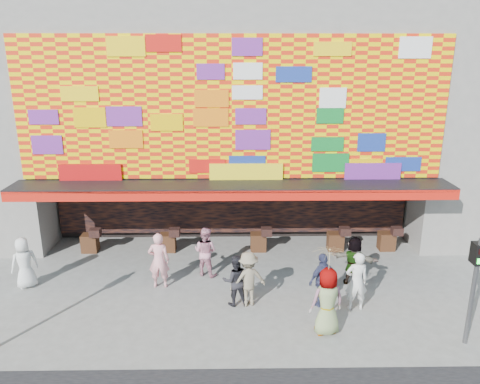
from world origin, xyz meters
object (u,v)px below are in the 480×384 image
at_px(signal_right, 475,280).
at_px(ped_b, 159,260).
at_px(ped_d, 248,279).
at_px(ped_f, 354,261).
at_px(ped_a, 24,263).
at_px(ped_c, 235,280).
at_px(parasol, 330,263).
at_px(ped_e, 323,280).
at_px(ped_i, 205,251).
at_px(ped_g, 327,301).
at_px(ped_h, 357,281).

xyz_separation_m(signal_right, ped_b, (-8.59, 3.23, -0.92)).
bearing_deg(ped_d, ped_f, -177.71).
height_order(ped_a, ped_c, ped_a).
bearing_deg(parasol, ped_e, 84.17).
distance_m(ped_a, ped_e, 9.57).
bearing_deg(ped_a, ped_f, 144.90).
bearing_deg(ped_c, ped_a, -17.17).
bearing_deg(ped_b, ped_c, 154.28).
distance_m(signal_right, ped_i, 8.27).
xyz_separation_m(ped_d, ped_f, (3.53, 1.27, -0.03)).
bearing_deg(parasol, ped_i, 134.56).
bearing_deg(ped_d, ped_a, -27.24).
xyz_separation_m(signal_right, ped_d, (-5.73, 2.06, -1.00)).
relative_size(ped_i, parasol, 0.97).
distance_m(ped_g, ped_i, 4.98).
relative_size(ped_e, ped_f, 1.02).
xyz_separation_m(ped_b, ped_d, (2.86, -1.18, -0.08)).
bearing_deg(ped_e, parasol, 53.76).
height_order(ped_a, ped_f, ped_a).
distance_m(ped_h, ped_i, 5.16).
bearing_deg(ped_g, ped_b, -41.72).
distance_m(signal_right, ped_a, 13.41).
bearing_deg(ped_c, signal_right, 154.16).
bearing_deg(ped_f, ped_b, 22.98).
distance_m(ped_b, ped_f, 6.39).
height_order(ped_g, ped_i, ped_g).
bearing_deg(ped_h, parasol, 44.56).
bearing_deg(parasol, ped_c, 148.11).
bearing_deg(ped_f, parasol, 84.98).
relative_size(ped_a, parasol, 0.96).
relative_size(ped_d, ped_e, 1.01).
height_order(ped_b, ped_d, ped_b).
distance_m(ped_b, ped_g, 5.65).
height_order(ped_e, ped_f, ped_e).
bearing_deg(ped_h, ped_f, -104.70).
height_order(ped_g, parasol, parasol).
height_order(ped_b, ped_e, ped_b).
relative_size(ped_b, ped_f, 1.13).
bearing_deg(ped_c, ped_h, 167.81).
relative_size(ped_d, ped_g, 0.90).
distance_m(ped_g, ped_h, 1.66).
xyz_separation_m(ped_f, ped_h, (-0.32, -1.57, 0.09)).
relative_size(ped_c, ped_g, 0.84).
distance_m(ped_c, ped_g, 2.93).
bearing_deg(ped_e, ped_f, -164.34).
distance_m(ped_a, ped_f, 10.76).
bearing_deg(ped_b, ped_e, 165.74).
height_order(ped_e, ped_g, ped_g).
xyz_separation_m(ped_c, ped_d, (0.39, -0.02, 0.06)).
relative_size(signal_right, ped_i, 1.73).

